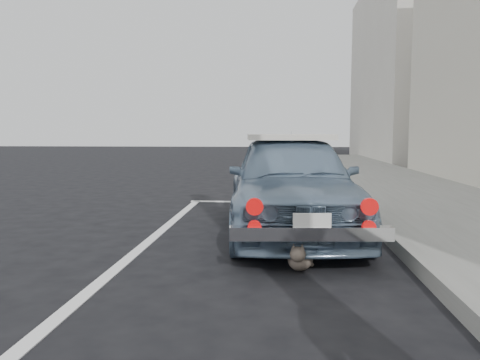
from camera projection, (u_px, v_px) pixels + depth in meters
The scene contains 5 objects.
building_far at pixel (408, 71), 20.94m from camera, with size 3.50×10.00×8.00m, color beige.
pline_front at pixel (273, 202), 8.43m from camera, with size 3.00×0.12×0.01m, color silver.
pline_side at pixel (141, 248), 5.08m from camera, with size 0.12×7.00×0.01m, color silver.
retro_coupe at pixel (290, 182), 5.85m from camera, with size 1.78×3.84×1.27m.
cat at pixel (300, 257), 4.26m from camera, with size 0.30×0.52×0.28m.
Camera 1 is at (0.58, -1.87, 1.25)m, focal length 35.00 mm.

